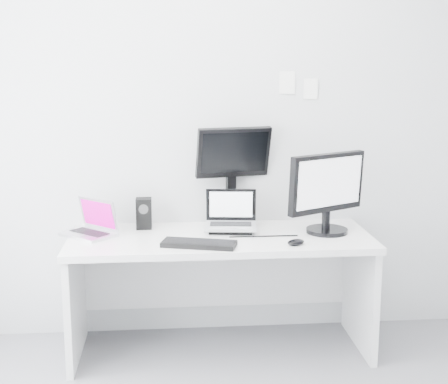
{
  "coord_description": "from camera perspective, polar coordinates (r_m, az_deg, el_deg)",
  "views": [
    {
      "loc": [
        -0.3,
        -2.44,
        1.75
      ],
      "look_at": [
        0.02,
        1.23,
        1.0
      ],
      "focal_mm": 51.5,
      "sensor_mm": 36.0,
      "label": 1
    }
  ],
  "objects": [
    {
      "name": "keyboard",
      "position": [
        3.62,
        -2.24,
        -4.62
      ],
      "size": [
        0.44,
        0.25,
        0.03
      ],
      "primitive_type": "cube",
      "rotation": [
        0.0,
        0.0,
        -0.27
      ],
      "color": "black",
      "rests_on": "desk"
    },
    {
      "name": "mouse",
      "position": [
        3.66,
        6.4,
        -4.45
      ],
      "size": [
        0.12,
        0.1,
        0.03
      ],
      "primitive_type": "ellipsoid",
      "rotation": [
        0.0,
        0.0,
        0.42
      ],
      "color": "black",
      "rests_on": "desk"
    },
    {
      "name": "wall_note_0",
      "position": [
        4.1,
        5.63,
        9.65
      ],
      "size": [
        0.1,
        0.0,
        0.14
      ],
      "primitive_type": "cube",
      "color": "white",
      "rests_on": "back_wall"
    },
    {
      "name": "desk",
      "position": [
        3.95,
        -0.32,
        -9.02
      ],
      "size": [
        1.8,
        0.7,
        0.73
      ],
      "primitive_type": "cube",
      "color": "white",
      "rests_on": "ground"
    },
    {
      "name": "rear_monitor",
      "position": [
        4.06,
        0.75,
        1.58
      ],
      "size": [
        0.5,
        0.27,
        0.64
      ],
      "primitive_type": "cube",
      "rotation": [
        0.0,
        0.0,
        0.22
      ],
      "color": "black",
      "rests_on": "desk"
    },
    {
      "name": "wall_note_1",
      "position": [
        4.13,
        7.69,
        9.06
      ],
      "size": [
        0.09,
        0.0,
        0.13
      ],
      "primitive_type": "cube",
      "color": "white",
      "rests_on": "back_wall"
    },
    {
      "name": "back_wall",
      "position": [
        4.07,
        -0.74,
        5.87
      ],
      "size": [
        3.6,
        0.0,
        3.6
      ],
      "primitive_type": "plane",
      "rotation": [
        1.57,
        0.0,
        0.0
      ],
      "color": "#B6B8BB",
      "rests_on": "ground"
    },
    {
      "name": "macbook",
      "position": [
        3.89,
        -12.04,
        -2.22
      ],
      "size": [
        0.38,
        0.37,
        0.23
      ],
      "primitive_type": "cube",
      "rotation": [
        0.0,
        0.0,
        -0.74
      ],
      "color": "silver",
      "rests_on": "desk"
    },
    {
      "name": "dell_laptop",
      "position": [
        3.9,
        0.6,
        -1.7
      ],
      "size": [
        0.33,
        0.27,
        0.26
      ],
      "primitive_type": "cube",
      "rotation": [
        0.0,
        0.0,
        -0.11
      ],
      "color": "#A4A7AB",
      "rests_on": "desk"
    },
    {
      "name": "samsung_monitor",
      "position": [
        3.9,
        9.23,
        -0.0
      ],
      "size": [
        0.6,
        0.48,
        0.5
      ],
      "primitive_type": "cube",
      "rotation": [
        0.0,
        0.0,
        0.5
      ],
      "color": "black",
      "rests_on": "desk"
    },
    {
      "name": "speaker",
      "position": [
        4.01,
        -7.12,
        -1.9
      ],
      "size": [
        0.11,
        0.11,
        0.19
      ],
      "primitive_type": "cube",
      "rotation": [
        0.0,
        0.0,
        0.13
      ],
      "color": "black",
      "rests_on": "desk"
    }
  ]
}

